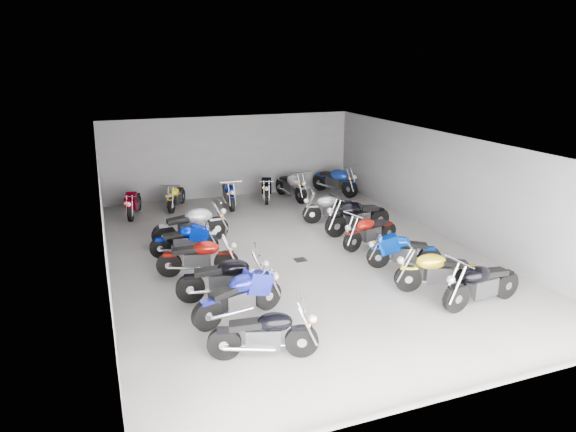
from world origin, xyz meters
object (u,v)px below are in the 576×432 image
(motorcycle_back_e, at_px, (291,186))
(motorcycle_right_b, at_px, (438,271))
(motorcycle_back_c, at_px, (229,194))
(motorcycle_right_d, at_px, (370,231))
(motorcycle_left_b, at_px, (240,296))
(motorcycle_right_c, at_px, (403,251))
(motorcycle_left_a, at_px, (265,334))
(motorcycle_back_f, at_px, (335,181))
(drain_grate, at_px, (300,260))
(motorcycle_left_c, at_px, (225,278))
(motorcycle_left_f, at_px, (192,225))
(motorcycle_left_e, at_px, (185,240))
(motorcycle_left_d, at_px, (199,257))
(motorcycle_back_b, at_px, (176,197))
(motorcycle_back_a, at_px, (134,203))
(motorcycle_right_e, at_px, (357,216))
(motorcycle_right_f, at_px, (333,208))
(motorcycle_back_d, at_px, (267,188))
(motorcycle_right_a, at_px, (482,284))

(motorcycle_back_e, bearing_deg, motorcycle_right_b, 82.99)
(motorcycle_back_c, bearing_deg, motorcycle_right_d, 121.62)
(motorcycle_left_b, height_order, motorcycle_right_c, motorcycle_left_b)
(motorcycle_right_d, xyz_separation_m, motorcycle_back_e, (-0.26, 5.83, 0.05))
(motorcycle_left_a, relative_size, motorcycle_back_f, 0.91)
(drain_grate, bearing_deg, motorcycle_left_c, -147.04)
(motorcycle_left_f, height_order, motorcycle_right_b, motorcycle_left_f)
(motorcycle_left_f, xyz_separation_m, motorcycle_back_e, (4.59, 3.67, -0.02))
(motorcycle_left_e, height_order, motorcycle_right_d, motorcycle_right_d)
(motorcycle_left_c, relative_size, motorcycle_left_d, 1.06)
(motorcycle_back_f, bearing_deg, motorcycle_right_d, 51.49)
(motorcycle_back_b, bearing_deg, motorcycle_back_a, 40.25)
(motorcycle_back_e, bearing_deg, motorcycle_right_e, 87.05)
(motorcycle_right_f, bearing_deg, motorcycle_left_c, 149.25)
(motorcycle_left_f, bearing_deg, motorcycle_back_e, 123.50)
(motorcycle_back_a, relative_size, motorcycle_back_d, 0.99)
(motorcycle_right_d, bearing_deg, motorcycle_right_a, 171.46)
(motorcycle_left_a, bearing_deg, motorcycle_right_c, 137.34)
(motorcycle_back_b, relative_size, motorcycle_back_d, 0.90)
(motorcycle_right_a, relative_size, motorcycle_right_c, 1.18)
(motorcycle_left_b, height_order, motorcycle_right_e, motorcycle_right_e)
(drain_grate, xyz_separation_m, motorcycle_left_a, (-2.42, -4.25, 0.49))
(motorcycle_right_e, bearing_deg, motorcycle_back_e, -0.09)
(motorcycle_left_e, distance_m, motorcycle_back_d, 6.29)
(motorcycle_right_a, relative_size, motorcycle_back_b, 1.24)
(drain_grate, relative_size, motorcycle_right_c, 0.17)
(motorcycle_back_d, bearing_deg, motorcycle_right_c, 117.23)
(drain_grate, distance_m, motorcycle_right_f, 3.60)
(motorcycle_left_a, distance_m, motorcycle_back_c, 10.34)
(motorcycle_right_c, bearing_deg, drain_grate, 80.24)
(motorcycle_right_d, xyz_separation_m, motorcycle_back_c, (-2.84, 5.65, 0.00))
(motorcycle_right_d, height_order, motorcycle_right_e, motorcycle_right_e)
(motorcycle_right_a, distance_m, motorcycle_right_c, 2.52)
(motorcycle_right_c, bearing_deg, motorcycle_back_f, 9.81)
(motorcycle_left_c, xyz_separation_m, motorcycle_right_d, (4.83, 1.90, -0.03))
(motorcycle_right_a, height_order, motorcycle_right_c, motorcycle_right_a)
(motorcycle_left_e, distance_m, motorcycle_back_f, 8.42)
(motorcycle_right_e, bearing_deg, motorcycle_back_c, 28.63)
(motorcycle_left_b, height_order, motorcycle_right_f, motorcycle_left_b)
(motorcycle_right_c, xyz_separation_m, motorcycle_right_f, (-0.07, 4.21, 0.03))
(motorcycle_back_a, bearing_deg, motorcycle_right_e, 160.33)
(motorcycle_left_d, bearing_deg, motorcycle_back_a, -154.17)
(motorcycle_right_e, height_order, motorcycle_back_d, motorcycle_right_e)
(motorcycle_right_d, bearing_deg, motorcycle_back_b, 22.55)
(motorcycle_left_e, height_order, motorcycle_back_d, motorcycle_back_d)
(motorcycle_back_c, relative_size, motorcycle_back_e, 0.92)
(motorcycle_left_a, bearing_deg, motorcycle_left_f, -161.98)
(motorcycle_left_a, height_order, motorcycle_right_b, motorcycle_right_b)
(motorcycle_right_b, relative_size, motorcycle_back_e, 0.92)
(motorcycle_left_b, relative_size, motorcycle_back_b, 1.19)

